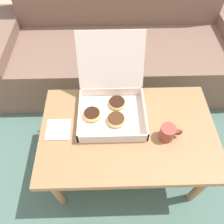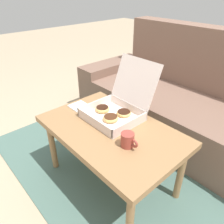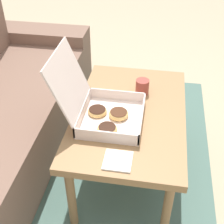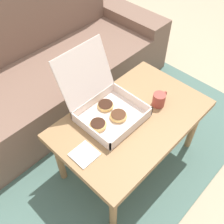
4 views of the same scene
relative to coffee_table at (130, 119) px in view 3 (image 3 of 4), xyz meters
The scene contains 6 objects.
ground_plane 0.44m from the coffee_table, 90.00° to the left, with size 12.00×12.00×0.00m, color tan.
area_rug 0.58m from the coffee_table, 90.00° to the left, with size 2.22×1.84×0.01m, color #4C6B60.
coffee_table is the anchor object (origin of this frame).
pastry_box 0.21m from the coffee_table, 123.03° to the left, with size 0.35×0.43×0.36m.
coffee_mug 0.22m from the coffee_table, 13.77° to the right, with size 0.11×0.08×0.08m.
napkin_stack 0.37m from the coffee_table, behind, with size 0.12×0.12×0.01m.
Camera 3 is at (-1.32, -0.23, 1.49)m, focal length 50.00 mm.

